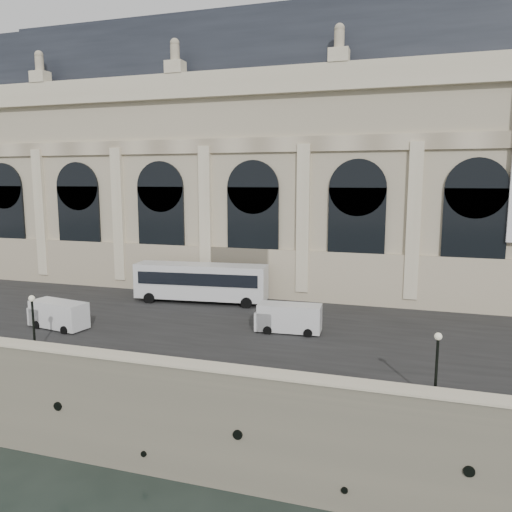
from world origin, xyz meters
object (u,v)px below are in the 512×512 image
at_px(van_b, 56,314).
at_px(lamp_left, 34,325).
at_px(lamp_right, 436,369).
at_px(bus_left, 201,281).
at_px(van_c, 286,318).

xyz_separation_m(van_b, lamp_left, (2.60, -5.43, 0.90)).
bearing_deg(lamp_right, van_b, 168.94).
relative_size(bus_left, van_c, 2.51).
xyz_separation_m(van_b, lamp_right, (28.19, -5.51, 0.82)).
distance_m(bus_left, lamp_right, 26.39).
relative_size(lamp_left, lamp_right, 1.04).
relative_size(van_c, lamp_right, 1.32).
distance_m(bus_left, van_b, 13.50).
distance_m(bus_left, lamp_left, 17.26).
relative_size(van_b, lamp_right, 1.33).
bearing_deg(lamp_left, van_c, 32.89).
bearing_deg(bus_left, van_c, -33.99).
distance_m(van_b, van_c, 18.20).
bearing_deg(van_c, van_b, -166.26).
bearing_deg(bus_left, van_b, -124.69).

